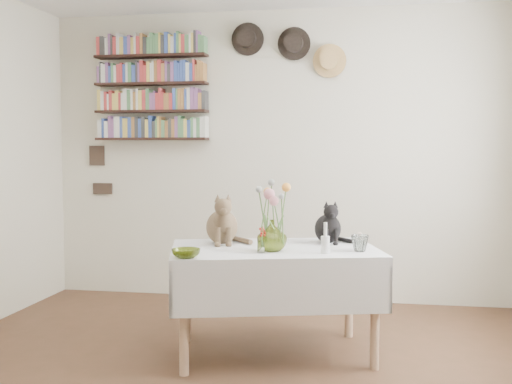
% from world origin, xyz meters
% --- Properties ---
extents(room, '(4.08, 4.58, 2.58)m').
position_xyz_m(room, '(0.00, 0.00, 1.25)').
color(room, brown).
rests_on(room, ground).
extents(dining_table, '(1.46, 1.13, 0.69)m').
position_xyz_m(dining_table, '(0.20, 0.74, 0.52)').
color(dining_table, white).
rests_on(dining_table, room).
extents(tabby_cat, '(0.30, 0.34, 0.34)m').
position_xyz_m(tabby_cat, '(-0.17, 0.86, 0.86)').
color(tabby_cat, olive).
rests_on(tabby_cat, dining_table).
extents(black_cat, '(0.25, 0.29, 0.29)m').
position_xyz_m(black_cat, '(0.52, 1.01, 0.84)').
color(black_cat, black).
rests_on(black_cat, dining_table).
extents(flower_vase, '(0.19, 0.19, 0.19)m').
position_xyz_m(flower_vase, '(0.21, 0.60, 0.79)').
color(flower_vase, '#A2B648').
rests_on(flower_vase, dining_table).
extents(green_bowl, '(0.21, 0.21, 0.05)m').
position_xyz_m(green_bowl, '(-0.24, 0.27, 0.72)').
color(green_bowl, '#A2B648').
rests_on(green_bowl, dining_table).
extents(drinking_glass, '(0.12, 0.12, 0.10)m').
position_xyz_m(drinking_glass, '(0.74, 0.68, 0.74)').
color(drinking_glass, white).
rests_on(drinking_glass, dining_table).
extents(candlestick, '(0.05, 0.05, 0.19)m').
position_xyz_m(candlestick, '(0.54, 0.56, 0.75)').
color(candlestick, white).
rests_on(candlestick, dining_table).
extents(berry_jar, '(0.04, 0.04, 0.18)m').
position_xyz_m(berry_jar, '(0.16, 0.52, 0.77)').
color(berry_jar, white).
rests_on(berry_jar, dining_table).
extents(porcelain_figurine, '(0.06, 0.06, 0.11)m').
position_xyz_m(porcelain_figurine, '(0.74, 0.78, 0.74)').
color(porcelain_figurine, white).
rests_on(porcelain_figurine, dining_table).
extents(flower_bouquet, '(0.17, 0.13, 0.39)m').
position_xyz_m(flower_bouquet, '(0.21, 0.61, 1.03)').
color(flower_bouquet, '#4C7233').
rests_on(flower_bouquet, flower_vase).
extents(bookshelf_unit, '(1.00, 0.16, 0.91)m').
position_xyz_m(bookshelf_unit, '(-1.10, 2.16, 1.84)').
color(bookshelf_unit, black).
rests_on(bookshelf_unit, room).
extents(wall_hats, '(0.98, 0.09, 0.48)m').
position_xyz_m(wall_hats, '(0.12, 2.19, 2.17)').
color(wall_hats, black).
rests_on(wall_hats, room).
extents(wall_art_plaques, '(0.21, 0.02, 0.44)m').
position_xyz_m(wall_art_plaques, '(-1.63, 2.23, 1.12)').
color(wall_art_plaques, '#38281E').
rests_on(wall_art_plaques, room).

